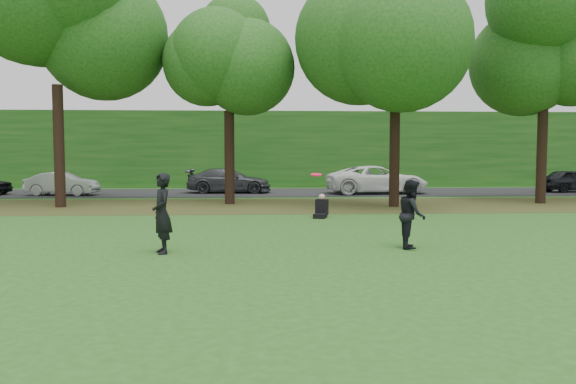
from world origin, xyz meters
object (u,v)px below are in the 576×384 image
object	(u,v)px
player_right	(412,214)
seated_person	(321,209)
frisbee	(316,175)
player_left	(162,213)

from	to	relation	value
player_right	seated_person	xyz separation A→B (m)	(-1.42, 6.43, -0.51)
player_right	seated_person	world-z (taller)	player_right
frisbee	seated_person	bearing A→B (deg)	82.21
player_left	seated_person	distance (m)	8.15
player_left	seated_person	world-z (taller)	player_left
player_right	frisbee	size ratio (longest dim) A/B	5.07
frisbee	seated_person	world-z (taller)	frisbee
player_right	frisbee	distance (m)	2.47
player_left	frisbee	size ratio (longest dim) A/B	5.64
player_left	seated_person	bearing A→B (deg)	126.27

